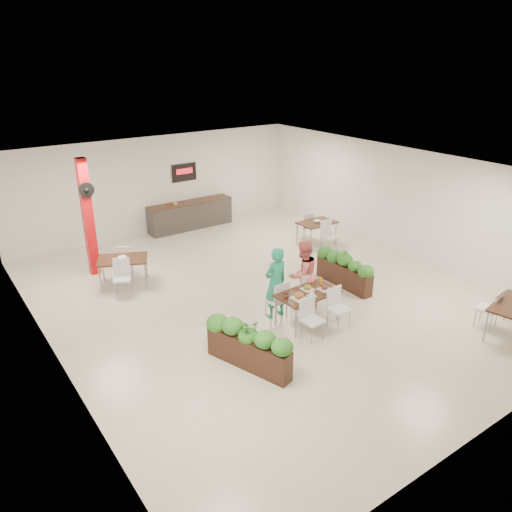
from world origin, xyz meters
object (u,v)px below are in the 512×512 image
at_px(planter_right, 344,268).
at_px(side_table_b, 317,226).
at_px(diner_man, 276,283).
at_px(diner_woman, 303,275).
at_px(service_counter, 190,214).
at_px(main_table, 307,297).
at_px(side_table_a, 123,263).
at_px(planter_left, 248,344).
at_px(red_column, 88,216).

relative_size(planter_right, side_table_b, 1.16).
bearing_deg(side_table_b, diner_man, -142.90).
relative_size(diner_woman, planter_right, 0.89).
relative_size(diner_man, planter_right, 0.90).
bearing_deg(service_counter, diner_man, -101.72).
bearing_deg(main_table, side_table_b, 45.99).
bearing_deg(planter_right, side_table_b, 61.93).
xyz_separation_m(service_counter, side_table_a, (-3.61, -3.06, 0.14)).
bearing_deg(diner_woman, planter_left, 25.98).
bearing_deg(side_table_b, service_counter, 123.53).
relative_size(service_counter, diner_man, 1.77).
bearing_deg(service_counter, planter_left, -110.78).
xyz_separation_m(red_column, planter_right, (5.05, -4.55, -1.15)).
bearing_deg(diner_woman, planter_right, -173.29).
bearing_deg(planter_right, diner_man, -173.92).
height_order(service_counter, side_table_a, service_counter).
distance_m(planter_right, side_table_b, 3.05).
height_order(diner_woman, planter_left, diner_woman).
relative_size(red_column, main_table, 1.92).
relative_size(red_column, side_table_b, 1.97).
height_order(red_column, side_table_a, red_column).
height_order(diner_man, planter_right, diner_man).
xyz_separation_m(service_counter, diner_woman, (-0.58, -6.67, 0.35)).
xyz_separation_m(main_table, diner_man, (-0.39, 0.66, 0.21)).
height_order(red_column, planter_left, red_column).
relative_size(planter_right, side_table_a, 1.14).
relative_size(diner_woman, side_table_b, 1.04).
bearing_deg(side_table_b, main_table, -134.19).
height_order(planter_right, side_table_b, planter_right).
bearing_deg(red_column, diner_man, -61.46).
bearing_deg(diner_man, side_table_a, -60.65).
bearing_deg(red_column, diner_woman, -54.62).
xyz_separation_m(red_column, side_table_a, (0.39, -1.20, -1.01)).
bearing_deg(planter_left, diner_woman, 28.28).
relative_size(diner_man, side_table_b, 1.04).
bearing_deg(red_column, side_table_a, -71.95).
distance_m(diner_man, side_table_a, 4.24).
height_order(main_table, side_table_b, same).
xyz_separation_m(service_counter, planter_right, (1.05, -6.41, 0.00)).
relative_size(diner_woman, planter_left, 0.89).
bearing_deg(diner_man, red_column, -63.75).
bearing_deg(planter_left, side_table_a, 96.67).
distance_m(diner_man, planter_left, 2.14).
height_order(service_counter, diner_man, service_counter).
xyz_separation_m(planter_right, side_table_a, (-4.66, 3.35, 0.14)).
distance_m(diner_woman, planter_left, 2.80).
distance_m(service_counter, diner_man, 6.82).
distance_m(red_column, service_counter, 4.56).
bearing_deg(planter_left, planter_right, 21.10).
height_order(main_table, side_table_a, same).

